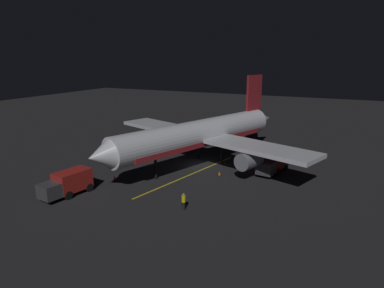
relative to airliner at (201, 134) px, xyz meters
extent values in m
cube|color=black|center=(0.19, 0.56, -4.36)|extent=(180.00, 180.00, 0.20)
cube|color=gold|center=(-0.47, 4.56, -4.26)|extent=(4.57, 19.02, 0.01)
cylinder|color=silver|center=(0.19, 0.56, 0.19)|extent=(12.46, 27.08, 3.67)
cube|color=maroon|center=(0.19, 0.56, -0.82)|extent=(10.94, 23.14, 0.66)
cone|color=silver|center=(5.05, 14.54, 0.19)|extent=(4.37, 3.96, 3.60)
cone|color=silver|center=(-4.84, -13.94, 0.19)|extent=(4.57, 5.25, 3.31)
cube|color=maroon|center=(-3.97, -11.43, 4.77)|extent=(1.52, 3.52, 5.49)
cube|color=silver|center=(-8.72, 2.21, -0.36)|extent=(15.04, 9.21, 0.50)
cylinder|color=slate|center=(-7.65, 3.11, -1.76)|extent=(3.03, 3.71, 2.10)
cube|color=silver|center=(8.21, -3.68, -0.36)|extent=(15.04, 9.21, 0.50)
cylinder|color=slate|center=(7.93, -2.31, -1.76)|extent=(3.03, 3.71, 2.10)
cylinder|color=black|center=(2.67, 7.67, -2.95)|extent=(0.46, 0.46, 2.62)
cylinder|color=black|center=(-2.67, -0.96, -2.95)|extent=(0.46, 0.46, 2.62)
cylinder|color=black|center=(1.50, -2.40, -2.95)|extent=(0.46, 0.46, 2.62)
cube|color=maroon|center=(8.46, 15.44, -2.75)|extent=(2.69, 4.14, 2.13)
cube|color=#38383D|center=(8.92, 18.23, -3.06)|extent=(2.26, 2.10, 1.50)
cylinder|color=black|center=(8.68, 16.77, -3.81)|extent=(2.42, 1.26, 0.90)
cylinder|color=black|center=(8.24, 14.11, -3.81)|extent=(2.42, 1.26, 0.90)
cube|color=maroon|center=(-9.82, -1.71, -2.85)|extent=(2.79, 4.68, 1.92)
cube|color=#38383D|center=(-9.31, 1.35, -3.06)|extent=(2.26, 2.10, 1.50)
cylinder|color=black|center=(-9.57, -0.19, -3.81)|extent=(2.43, 1.27, 0.90)
cylinder|color=black|center=(-10.07, -3.22, -3.81)|extent=(2.43, 1.27, 0.90)
cylinder|color=black|center=(-4.36, 14.00, -3.84)|extent=(0.32, 0.32, 0.85)
cylinder|color=yellow|center=(-4.36, 14.00, -3.09)|extent=(0.40, 0.40, 0.65)
sphere|color=tan|center=(-4.36, 14.00, -2.64)|extent=(0.24, 0.24, 0.24)
cone|color=#EA590F|center=(-3.92, 3.15, -3.99)|extent=(0.36, 0.36, 0.55)
cube|color=black|center=(-3.92, 3.15, -4.25)|extent=(0.50, 0.50, 0.03)
cone|color=#EA590F|center=(6.99, 10.16, -3.99)|extent=(0.36, 0.36, 0.55)
cube|color=black|center=(6.99, 10.16, -4.25)|extent=(0.50, 0.50, 0.03)
camera|label=1|loc=(-18.24, 41.19, 10.28)|focal=31.76mm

